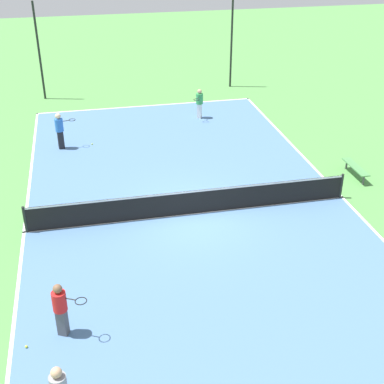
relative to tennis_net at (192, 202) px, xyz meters
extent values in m
plane|color=#518E47|center=(0.00, 0.00, -0.52)|extent=(80.00, 80.00, 0.00)
cube|color=#4C729E|center=(0.00, 0.00, -0.51)|extent=(11.72, 23.76, 0.02)
cube|color=white|center=(-5.81, 0.00, -0.50)|extent=(0.10, 23.76, 0.00)
cube|color=white|center=(5.81, 0.00, -0.50)|extent=(0.10, 23.76, 0.00)
cube|color=white|center=(0.00, 11.83, -0.50)|extent=(11.72, 0.10, 0.00)
cube|color=white|center=(0.00, 0.00, -0.50)|extent=(11.72, 0.10, 0.00)
cylinder|color=black|center=(-5.71, 0.00, -0.01)|extent=(0.10, 0.10, 0.97)
cylinder|color=black|center=(5.71, 0.00, -0.01)|extent=(0.10, 0.10, 0.97)
cube|color=black|center=(0.00, 0.00, -0.03)|extent=(11.42, 0.03, 0.92)
cube|color=white|center=(0.00, 0.00, 0.40)|extent=(11.42, 0.04, 0.06)
cube|color=#4C8C4C|center=(7.10, 1.54, -0.09)|extent=(0.36, 1.75, 0.04)
cylinder|color=#4C4C51|center=(7.10, 0.81, -0.31)|extent=(0.08, 0.08, 0.41)
cylinder|color=#4C4C51|center=(7.10, 2.26, -0.31)|extent=(0.08, 0.08, 0.41)
cube|color=#4C4C51|center=(-4.51, -5.22, -0.10)|extent=(0.32, 0.29, 0.79)
cylinder|color=red|center=(-4.51, -5.22, 0.57)|extent=(0.48, 0.48, 0.55)
sphere|color=brown|center=(-4.51, -5.22, 0.96)|extent=(0.24, 0.24, 0.24)
cylinder|color=#262626|center=(-4.22, -5.37, 0.70)|extent=(0.26, 0.15, 0.03)
torus|color=black|center=(-3.97, -5.49, 0.70)|extent=(0.41, 0.41, 0.02)
sphere|color=tan|center=(-4.52, -7.94, 0.96)|extent=(0.24, 0.24, 0.24)
cube|color=black|center=(-4.54, 6.92, -0.08)|extent=(0.29, 0.25, 0.83)
cylinder|color=blue|center=(-4.54, 6.92, 0.63)|extent=(0.43, 0.43, 0.58)
sphere|color=beige|center=(-4.54, 6.92, 1.04)|extent=(0.25, 0.25, 0.25)
cylinder|color=#262626|center=(-4.23, 6.98, 0.77)|extent=(0.28, 0.09, 0.03)
torus|color=black|center=(-3.96, 7.04, 0.77)|extent=(0.36, 0.36, 0.02)
cube|color=white|center=(2.42, 9.41, -0.11)|extent=(0.29, 0.32, 0.76)
cylinder|color=green|center=(2.42, 9.41, 0.53)|extent=(0.49, 0.49, 0.53)
sphere|color=tan|center=(2.42, 9.41, 0.91)|extent=(0.23, 0.23, 0.23)
cylinder|color=#262626|center=(2.28, 9.13, 0.67)|extent=(0.16, 0.26, 0.03)
torus|color=black|center=(2.15, 8.88, 0.67)|extent=(0.41, 0.41, 0.02)
sphere|color=#CCE033|center=(-5.43, -5.54, -0.46)|extent=(0.07, 0.07, 0.07)
sphere|color=#CCE033|center=(-3.18, 7.04, -0.46)|extent=(0.07, 0.07, 0.07)
cylinder|color=black|center=(-5.46, 14.33, 2.14)|extent=(0.12, 0.12, 5.32)
cylinder|color=black|center=(5.46, 14.33, 2.14)|extent=(0.12, 0.12, 5.32)
camera|label=1|loc=(-3.47, -16.07, 9.28)|focal=50.00mm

